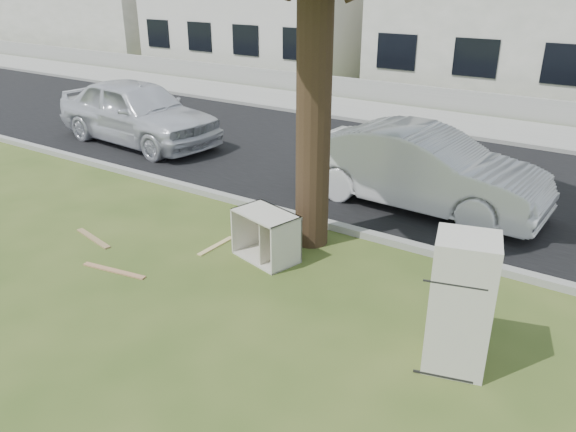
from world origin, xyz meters
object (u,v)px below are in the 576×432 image
Objects in this scene: cabinet at (266,236)px; car_left at (137,112)px; car_center at (422,169)px; fridge at (460,304)px.

cabinet is 0.20× the size of car_left.
car_center is 0.95× the size of car_left.
fridge reaches higher than cabinet.
car_left is (-6.58, 3.47, 0.44)m from cabinet.
car_center is at bearing 100.53° from fridge.
cabinet is 3.57m from car_center.
cabinet is at bearing 162.70° from car_center.
cabinet is at bearing -113.42° from car_left.
car_left is at bearing 140.33° from fridge.
fridge is at bearing -1.34° from cabinet.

